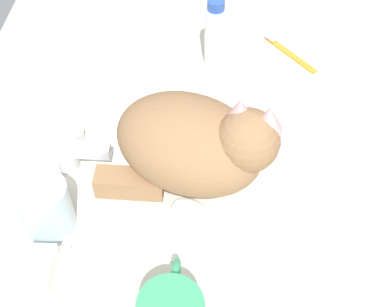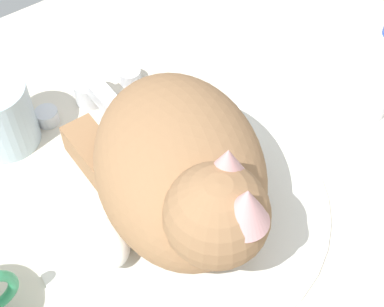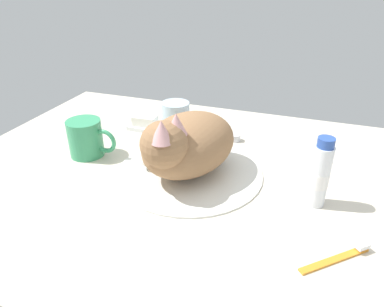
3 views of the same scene
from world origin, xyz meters
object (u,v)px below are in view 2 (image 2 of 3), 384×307
at_px(cat, 183,174).
at_px(toothpaste_bottle, 383,73).
at_px(rinse_cup, 0,115).
at_px(faucet, 93,94).

bearing_deg(cat, toothpaste_bottle, -2.52).
xyz_separation_m(cat, rinse_cup, (-0.10, 0.21, -0.04)).
height_order(faucet, toothpaste_bottle, toothpaste_bottle).
xyz_separation_m(rinse_cup, toothpaste_bottle, (0.38, -0.22, 0.02)).
bearing_deg(rinse_cup, cat, -63.50).
relative_size(cat, toothpaste_bottle, 2.01).
relative_size(faucet, rinse_cup, 1.73).
bearing_deg(faucet, toothpaste_bottle, -37.98).
xyz_separation_m(faucet, rinse_cup, (-0.11, 0.01, 0.02)).
xyz_separation_m(faucet, cat, (-0.01, -0.20, 0.06)).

